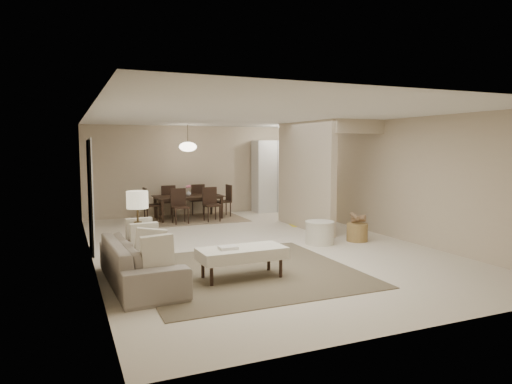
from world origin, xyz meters
name	(u,v)px	position (x,y,z in m)	size (l,w,h in m)	color
floor	(255,245)	(0.00, 0.00, 0.00)	(9.00, 9.00, 0.00)	beige
ceiling	(255,116)	(0.00, 0.00, 2.50)	(9.00, 9.00, 0.00)	white
back_wall	(193,170)	(0.00, 4.50, 1.25)	(6.00, 6.00, 0.00)	#C5B095
left_wall	(90,187)	(-3.00, 0.00, 1.25)	(9.00, 9.00, 0.00)	#C5B095
right_wall	(381,178)	(3.00, 0.00, 1.25)	(9.00, 9.00, 0.00)	#C5B095
partition	(305,176)	(1.80, 1.25, 1.25)	(0.15, 2.50, 2.50)	#C5B095
doorway	(90,197)	(-2.97, 0.60, 1.02)	(0.04, 0.90, 2.04)	black
pantry_cabinet	(273,176)	(2.35, 4.15, 1.05)	(1.20, 0.55, 2.10)	silver
flush_light	(287,127)	(2.30, 3.20, 2.46)	(0.44, 0.44, 0.05)	white
living_rug	(247,271)	(-0.84, -1.71, 0.01)	(3.20, 3.20, 0.01)	brown
sofa	(141,262)	(-2.45, -1.71, 0.31)	(0.84, 2.15, 0.63)	gray
ottoman_bench	(242,254)	(-1.04, -2.01, 0.37)	(1.29, 0.62, 0.46)	silver
side_table	(139,258)	(-2.40, -1.20, 0.25)	(0.46, 0.46, 0.51)	black
table_lamp	(137,204)	(-2.40, -1.20, 1.07)	(0.32, 0.32, 0.76)	#47381E
round_pouf	(320,233)	(1.23, -0.40, 0.22)	(0.58, 0.58, 0.45)	silver
wicker_basket	(357,232)	(2.08, -0.46, 0.18)	(0.42, 0.42, 0.36)	brown
dining_rug	(189,219)	(-0.35, 3.70, 0.01)	(2.80, 2.10, 0.01)	#8E7258
dining_table	(189,207)	(-0.35, 3.70, 0.31)	(1.77, 0.99, 0.62)	black
dining_chairs	(189,203)	(-0.35, 3.70, 0.44)	(2.36, 1.75, 0.88)	black
vase	(189,193)	(-0.35, 3.70, 0.70)	(0.14, 0.14, 0.15)	silver
yellow_mat	(308,224)	(2.14, 1.67, 0.01)	(0.91, 0.56, 0.01)	yellow
pendant_light	(188,147)	(-0.35, 3.70, 1.92)	(0.46, 0.46, 0.71)	#47381E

